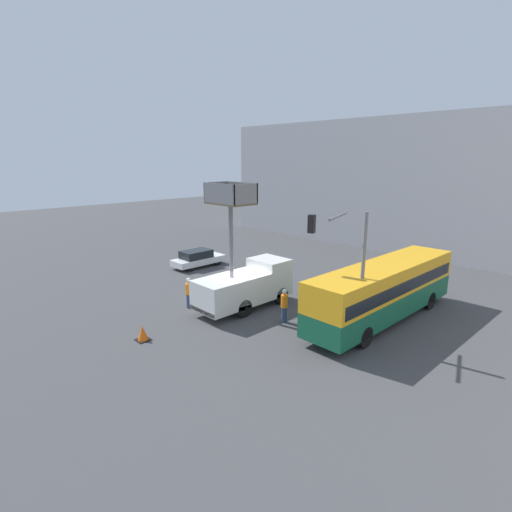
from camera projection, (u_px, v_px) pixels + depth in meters
ground_plane at (241, 310)px, 23.58m from camera, size 120.00×120.00×0.00m
building_backdrop_far at (431, 185)px, 38.66m from camera, size 44.00×10.00×12.44m
utility_truck at (246, 282)px, 23.58m from camera, size 2.55×6.14×7.43m
city_bus at (384, 288)px, 21.63m from camera, size 2.46×11.54×3.19m
traffic_light_pole at (344, 255)px, 19.05m from camera, size 2.78×2.52×6.34m
road_worker_near_truck at (189, 293)px, 23.67m from camera, size 0.38×0.38×1.87m
road_worker_directing at (284, 305)px, 21.58m from camera, size 0.38×0.38×1.91m
traffic_cone_near_truck at (143, 333)px, 19.56m from camera, size 0.66×0.66×0.75m
parked_car_curbside at (198, 258)px, 32.78m from camera, size 1.75×4.42×1.40m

